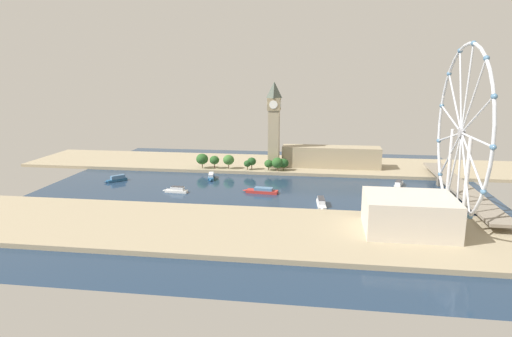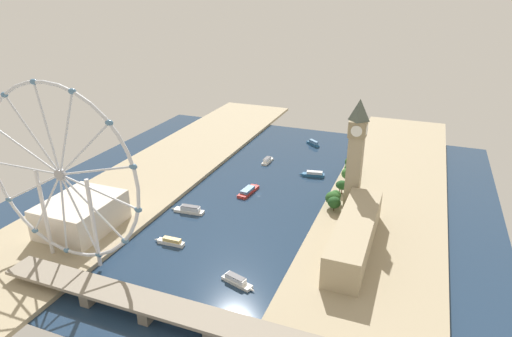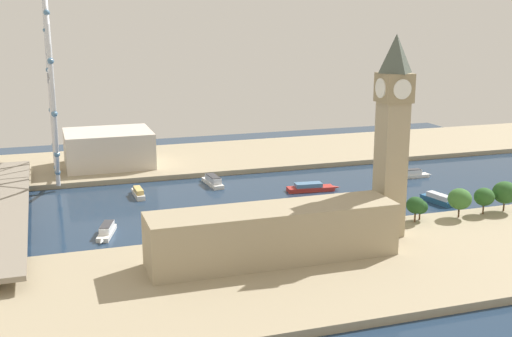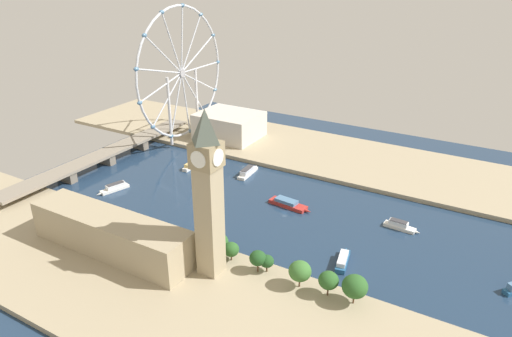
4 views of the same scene
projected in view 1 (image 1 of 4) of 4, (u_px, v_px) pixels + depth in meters
The scene contains 16 objects.
ground_plane at pixel (261, 190), 377.88m from camera, with size 372.40×372.40×0.00m, color #1E334C.
riverbank_left at pixel (274, 164), 475.41m from camera, with size 90.00×520.00×3.00m, color tan.
riverbank_right at pixel (240, 230), 279.70m from camera, with size 90.00×520.00×3.00m, color tan.
clock_tower at pixel (274, 124), 441.72m from camera, with size 13.19×13.19×84.96m.
parliament_block at pixel (331, 157), 452.50m from camera, with size 22.00×97.22×20.80m, color tan.
tree_row_embankment at pixel (243, 161), 441.87m from camera, with size 13.52×91.71×14.64m.
ferris_wheel at pixel (461, 134), 277.66m from camera, with size 110.17×3.20×112.17m.
riverside_hall at pixel (409, 214), 270.66m from camera, with size 42.90×52.30×21.79m, color beige.
river_bridge at pixel (460, 189), 354.16m from camera, with size 184.40×17.38×9.46m.
tour_boat_0 at pixel (176, 190), 370.62m from camera, with size 6.33×21.92×5.13m.
tour_boat_1 at pixel (399, 184), 391.24m from camera, with size 23.61×10.88×5.04m.
tour_boat_2 at pixel (321, 203), 333.74m from camera, with size 27.67×7.65×5.72m.
tour_boat_3 at pixel (262, 191), 368.94m from camera, with size 10.22×30.57×4.56m.
tour_boat_4 at pixel (380, 202), 337.66m from camera, with size 22.45×4.85×4.83m.
tour_boat_5 at pixel (117, 179), 407.50m from camera, with size 18.66×16.36×5.49m.
tour_boat_6 at pixel (211, 177), 416.76m from camera, with size 23.55×8.87×5.02m.
Camera 1 is at (362.20, 48.25, 98.11)m, focal length 31.63 mm.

